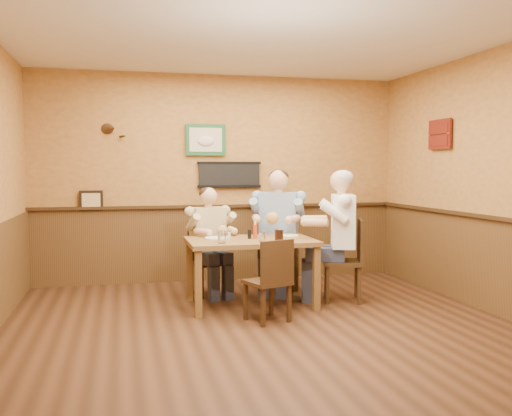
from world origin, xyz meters
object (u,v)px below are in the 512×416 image
at_px(diner_white_elder, 343,243).
at_px(dining_table, 251,247).
at_px(cola_tumbler, 279,235).
at_px(salt_shaker, 229,236).
at_px(chair_back_right, 279,253).
at_px(water_glass_left, 222,237).
at_px(water_glass_mid, 263,237).
at_px(chair_right_end, 343,260).
at_px(diner_blue_polo, 279,237).
at_px(hot_sauce_bottle, 255,231).
at_px(chair_back_left, 208,261).
at_px(chair_near_side, 267,280).
at_px(diner_tan_shirt, 208,247).
at_px(pepper_shaker, 249,234).

bearing_deg(diner_white_elder, dining_table, -73.00).
relative_size(cola_tumbler, salt_shaker, 1.50).
bearing_deg(chair_back_right, diner_white_elder, -25.54).
distance_m(water_glass_left, cola_tumbler, 0.65).
bearing_deg(water_glass_mid, dining_table, 110.76).
height_order(chair_back_right, cola_tumbler, chair_back_right).
bearing_deg(chair_right_end, water_glass_mid, -60.78).
bearing_deg(diner_blue_polo, hot_sauce_bottle, -100.49).
bearing_deg(water_glass_left, chair_back_left, 90.51).
xyz_separation_m(diner_blue_polo, water_glass_left, (-0.89, -0.94, 0.13)).
relative_size(chair_back_left, chair_right_end, 0.86).
bearing_deg(chair_right_end, diner_blue_polo, -122.23).
distance_m(chair_back_right, water_glass_mid, 1.04).
xyz_separation_m(chair_near_side, water_glass_mid, (0.06, 0.45, 0.38)).
bearing_deg(water_glass_mid, diner_white_elder, 11.13).
height_order(diner_tan_shirt, diner_white_elder, diner_white_elder).
xyz_separation_m(water_glass_mid, salt_shaker, (-0.32, 0.25, -0.01)).
distance_m(chair_near_side, diner_tan_shirt, 1.40).
xyz_separation_m(chair_right_end, pepper_shaker, (-1.09, 0.07, 0.32)).
xyz_separation_m(chair_back_right, diner_white_elder, (0.57, -0.69, 0.20)).
bearing_deg(hot_sauce_bottle, dining_table, -151.95).
height_order(chair_right_end, salt_shaker, chair_right_end).
bearing_deg(cola_tumbler, water_glass_left, -174.11).
bearing_deg(pepper_shaker, diner_tan_shirt, 121.75).
relative_size(water_glass_left, pepper_shaker, 1.30).
xyz_separation_m(chair_right_end, salt_shaker, (-1.32, 0.06, 0.31)).
xyz_separation_m(water_glass_left, water_glass_mid, (0.46, 0.05, -0.01)).
bearing_deg(cola_tumbler, pepper_shaker, 137.83).
xyz_separation_m(chair_back_left, diner_tan_shirt, (0.00, 0.00, 0.18)).
distance_m(diner_tan_shirt, water_glass_left, 0.95).
bearing_deg(salt_shaker, chair_right_end, -2.45).
relative_size(chair_near_side, diner_blue_polo, 0.61).
xyz_separation_m(chair_right_end, hot_sauce_bottle, (-1.03, 0.05, 0.36)).
relative_size(diner_blue_polo, hot_sauce_bottle, 7.60).
height_order(diner_white_elder, pepper_shaker, diner_white_elder).
height_order(dining_table, chair_right_end, chair_right_end).
distance_m(dining_table, pepper_shaker, 0.15).
bearing_deg(cola_tumbler, chair_back_left, 127.23).
bearing_deg(chair_right_end, chair_back_right, -122.23).
xyz_separation_m(diner_white_elder, water_glass_left, (-1.46, -0.25, 0.14)).
bearing_deg(water_glass_mid, chair_back_right, 64.21).
relative_size(diner_blue_polo, salt_shaker, 16.96).
distance_m(chair_right_end, diner_white_elder, 0.20).
bearing_deg(diner_white_elder, chair_back_left, -96.65).
bearing_deg(pepper_shaker, salt_shaker, -177.40).
height_order(chair_near_side, water_glass_mid, water_glass_mid).
bearing_deg(chair_near_side, chair_right_end, -168.45).
bearing_deg(salt_shaker, cola_tumbler, -25.23).
xyz_separation_m(chair_near_side, water_glass_left, (-0.39, 0.40, 0.40)).
height_order(hot_sauce_bottle, salt_shaker, hot_sauce_bottle).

